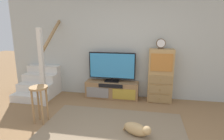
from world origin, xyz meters
name	(u,v)px	position (x,y,z in m)	size (l,w,h in m)	color
back_wall	(125,45)	(0.00, 2.46, 1.35)	(6.40, 0.12, 2.70)	#B2B7B2
area_rug	(112,131)	(0.00, 0.60, 0.01)	(2.60, 1.80, 0.01)	#847056
media_console	(112,90)	(-0.30, 2.19, 0.22)	(1.35, 0.38, 0.44)	#997047
television	(112,66)	(-0.30, 2.22, 0.84)	(1.18, 0.22, 0.75)	black
side_cabinet	(160,76)	(0.90, 2.20, 0.65)	(0.58, 0.38, 1.31)	tan
desk_clock	(161,44)	(0.87, 2.19, 1.43)	(0.22, 0.08, 0.24)	#4C3823
staircase	(43,80)	(-2.24, 2.20, 0.37)	(1.00, 1.36, 2.20)	silver
bar_stool_near	(39,96)	(-1.42, 0.69, 0.53)	(0.34, 0.34, 0.72)	#A37A4C
dog	(137,129)	(0.45, 0.56, 0.12)	(0.51, 0.36, 0.23)	tan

